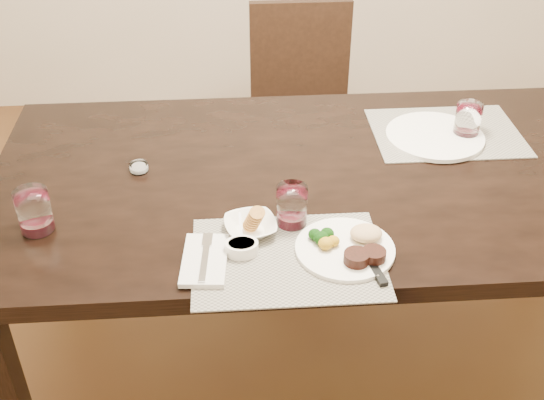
{
  "coord_description": "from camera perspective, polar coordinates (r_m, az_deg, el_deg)",
  "views": [
    {
      "loc": [
        -0.31,
        -1.64,
        1.81
      ],
      "look_at": [
        -0.21,
        -0.23,
        0.82
      ],
      "focal_mm": 45.0,
      "sensor_mm": 36.0,
      "label": 1
    }
  ],
  "objects": [
    {
      "name": "wine_glass_side",
      "position": [
        1.81,
        -19.25,
        -1.03
      ],
      "size": [
        0.08,
        0.08,
        0.12
      ],
      "rotation": [
        0.0,
        0.0,
        -0.21
      ],
      "color": "white",
      "rests_on": "dining_table"
    },
    {
      "name": "wine_glass_far",
      "position": [
        2.2,
        16.04,
        6.29
      ],
      "size": [
        0.08,
        0.08,
        0.11
      ],
      "rotation": [
        0.0,
        0.0,
        -0.4
      ],
      "color": "white",
      "rests_on": "placemat_far"
    },
    {
      "name": "placemat_far",
      "position": [
        2.23,
        14.34,
        5.49
      ],
      "size": [
        0.46,
        0.34,
        0.0
      ],
      "primitive_type": "cube",
      "color": "gray",
      "rests_on": "dining_table"
    },
    {
      "name": "cracker_bowl",
      "position": [
        1.72,
        -1.82,
        -2.19
      ],
      "size": [
        0.15,
        0.15,
        0.06
      ],
      "rotation": [
        0.0,
        0.0,
        0.19
      ],
      "color": "white",
      "rests_on": "placemat_near"
    },
    {
      "name": "steak_knife",
      "position": [
        1.64,
        8.47,
        -5.26
      ],
      "size": [
        0.05,
        0.24,
        0.01
      ],
      "rotation": [
        0.0,
        0.0,
        0.2
      ],
      "color": "silver",
      "rests_on": "placemat_near"
    },
    {
      "name": "napkin_fork",
      "position": [
        1.64,
        -5.65,
        -4.99
      ],
      "size": [
        0.12,
        0.2,
        0.02
      ],
      "rotation": [
        0.0,
        0.0,
        -0.08
      ],
      "color": "white",
      "rests_on": "placemat_near"
    },
    {
      "name": "far_plate",
      "position": [
        2.18,
        13.46,
        5.22
      ],
      "size": [
        0.3,
        0.3,
        0.01
      ],
      "primitive_type": "cylinder",
      "color": "white",
      "rests_on": "placemat_far"
    },
    {
      "name": "dining_table",
      "position": [
        2.02,
        5.46,
        0.38
      ],
      "size": [
        2.0,
        1.0,
        0.75
      ],
      "color": "black",
      "rests_on": "ground"
    },
    {
      "name": "chair_far",
      "position": [
        2.9,
        2.5,
        8.17
      ],
      "size": [
        0.42,
        0.42,
        0.9
      ],
      "color": "black",
      "rests_on": "ground"
    },
    {
      "name": "ground_plane",
      "position": [
        2.46,
        4.59,
        -12.53
      ],
      "size": [
        4.5,
        4.5,
        0.0
      ],
      "primitive_type": "plane",
      "color": "#4F2D19",
      "rests_on": "ground"
    },
    {
      "name": "placemat_near",
      "position": [
        1.65,
        1.34,
        -4.88
      ],
      "size": [
        0.46,
        0.34,
        0.0
      ],
      "primitive_type": "cube",
      "color": "gray",
      "rests_on": "dining_table"
    },
    {
      "name": "wine_glass_near",
      "position": [
        1.73,
        1.67,
        -0.61
      ],
      "size": [
        0.08,
        0.08,
        0.11
      ],
      "rotation": [
        0.0,
        0.0,
        0.18
      ],
      "color": "white",
      "rests_on": "placemat_near"
    },
    {
      "name": "salt_cellar",
      "position": [
        2.0,
        -11.07,
        2.67
      ],
      "size": [
        0.05,
        0.05,
        0.02
      ],
      "rotation": [
        0.0,
        0.0,
        0.09
      ],
      "color": "white",
      "rests_on": "dining_table"
    },
    {
      "name": "sauce_ramekin",
      "position": [
        1.65,
        -2.55,
        -3.96
      ],
      "size": [
        0.08,
        0.12,
        0.06
      ],
      "rotation": [
        0.0,
        0.0,
        0.06
      ],
      "color": "white",
      "rests_on": "placemat_near"
    },
    {
      "name": "dinner_plate",
      "position": [
        1.67,
        6.54,
        -3.9
      ],
      "size": [
        0.24,
        0.24,
        0.04
      ],
      "rotation": [
        0.0,
        0.0,
        -0.32
      ],
      "color": "white",
      "rests_on": "placemat_near"
    }
  ]
}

